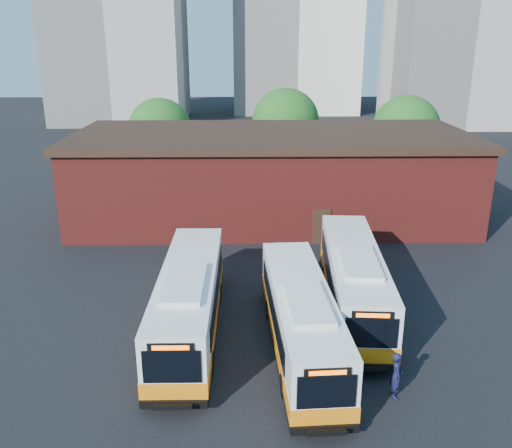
{
  "coord_description": "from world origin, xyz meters",
  "views": [
    {
      "loc": [
        -1.83,
        -19.28,
        12.81
      ],
      "look_at": [
        -1.38,
        6.63,
        3.94
      ],
      "focal_mm": 38.0,
      "sensor_mm": 36.0,
      "label": 1
    }
  ],
  "objects_px": {
    "bus_midwest": "(189,304)",
    "bus_east": "(353,282)",
    "bus_mideast": "(301,322)",
    "transit_worker": "(396,375)"
  },
  "relations": [
    {
      "from": "bus_midwest",
      "to": "transit_worker",
      "type": "relative_size",
      "value": 6.5
    },
    {
      "from": "bus_midwest",
      "to": "bus_mideast",
      "type": "height_order",
      "value": "bus_midwest"
    },
    {
      "from": "bus_midwest",
      "to": "bus_east",
      "type": "bearing_deg",
      "value": 15.56
    },
    {
      "from": "bus_mideast",
      "to": "transit_worker",
      "type": "bearing_deg",
      "value": -47.28
    },
    {
      "from": "bus_midwest",
      "to": "bus_mideast",
      "type": "relative_size",
      "value": 1.04
    },
    {
      "from": "transit_worker",
      "to": "bus_mideast",
      "type": "bearing_deg",
      "value": 50.78
    },
    {
      "from": "bus_midwest",
      "to": "bus_east",
      "type": "height_order",
      "value": "bus_midwest"
    },
    {
      "from": "bus_mideast",
      "to": "bus_east",
      "type": "distance_m",
      "value": 4.81
    },
    {
      "from": "bus_east",
      "to": "transit_worker",
      "type": "height_order",
      "value": "bus_east"
    },
    {
      "from": "bus_mideast",
      "to": "transit_worker",
      "type": "relative_size",
      "value": 6.26
    }
  ]
}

